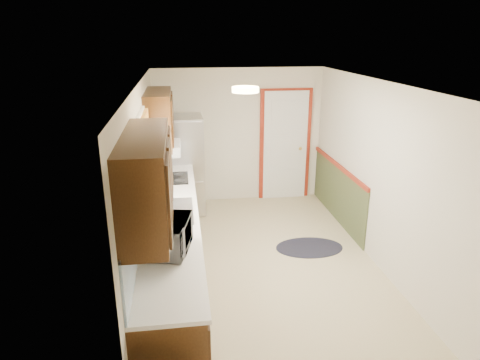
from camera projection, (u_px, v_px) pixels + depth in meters
name	position (u px, v px, depth m)	size (l,w,h in m)	color
room_shell	(266.00, 181.00, 5.35)	(3.20, 5.20, 2.52)	#C0B387
kitchen_run	(168.00, 225.00, 5.04)	(0.63, 4.00, 2.20)	#381F0C
back_wall_trim	(296.00, 155.00, 7.65)	(1.12, 2.30, 2.08)	maroon
ceiling_fixture	(245.00, 90.00, 4.74)	(0.30, 0.30, 0.06)	#FFD88C
microwave	(168.00, 232.00, 4.12)	(0.57, 0.31, 0.38)	white
refrigerator	(183.00, 165.00, 7.25)	(0.70, 0.71, 1.67)	#B7B7BC
rug	(309.00, 247.00, 6.21)	(0.98, 0.63, 0.01)	black
cooktop	(172.00, 178.00, 6.23)	(0.47, 0.56, 0.02)	black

